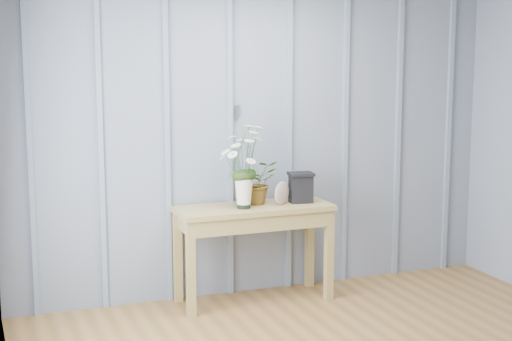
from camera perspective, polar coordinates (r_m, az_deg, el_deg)
name	(u,v)px	position (r m, az deg, el deg)	size (l,w,h in m)	color
room_shell	(337,41)	(4.92, 5.90, 9.35)	(4.00, 4.50, 2.50)	gray
sideboard	(254,220)	(6.00, -0.17, -3.65)	(1.20, 0.45, 0.75)	#998346
daisy_vase	(244,155)	(5.82, -0.90, 1.11)	(0.45, 0.35, 0.64)	black
spider_plant	(257,182)	(6.02, 0.05, -0.84)	(0.30, 0.26, 0.34)	#1B3110
felt_disc_vessel	(282,193)	(6.00, 1.90, -1.66)	(0.18, 0.05, 0.18)	#824C53
carved_box	(301,187)	(6.09, 3.28, -1.22)	(0.21, 0.18, 0.23)	black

